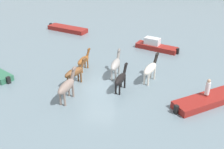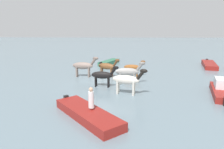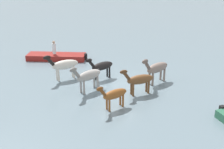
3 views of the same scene
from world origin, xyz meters
name	(u,v)px [view 2 (image 2 of 3)]	position (x,y,z in m)	size (l,w,h in m)	color
ground_plane	(104,81)	(0.00, 0.00, 0.00)	(142.60, 142.60, 0.00)	slate
horse_chestnut_trailing	(133,67)	(-2.15, 2.80, 0.93)	(0.81, 2.18, 1.68)	brown
horse_lead	(128,72)	(0.83, 2.20, 1.12)	(0.64, 2.61, 2.04)	#9E9993
horse_pinto_flank	(107,66)	(-1.99, 0.20, 1.04)	(1.38, 2.35, 1.89)	brown
horse_mid_herd	(127,80)	(3.69, 2.03, 1.14)	(1.20, 2.65, 2.06)	silver
horse_dark_mare	(84,66)	(-1.70, -2.16, 1.15)	(0.84, 2.69, 2.08)	gray
horse_rear_stallion	(103,75)	(1.70, 0.06, 1.01)	(0.83, 2.38, 1.83)	black
boat_motor_center	(87,115)	(7.93, -0.33, 0.18)	(4.93, 4.45, 0.76)	maroon
boat_tender_starboard	(109,63)	(-9.07, -0.03, 0.16)	(4.12, 2.79, 0.72)	#2D6B4C
boat_dinghy_port	(209,65)	(-7.67, 12.73, 0.18)	(5.37, 2.74, 0.75)	maroon
boat_launch_far	(221,91)	(3.52, 9.07, 0.31)	(4.54, 2.43, 1.33)	maroon
person_spotter_bow	(91,98)	(7.88, -0.10, 1.16)	(0.32, 0.32, 1.19)	silver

